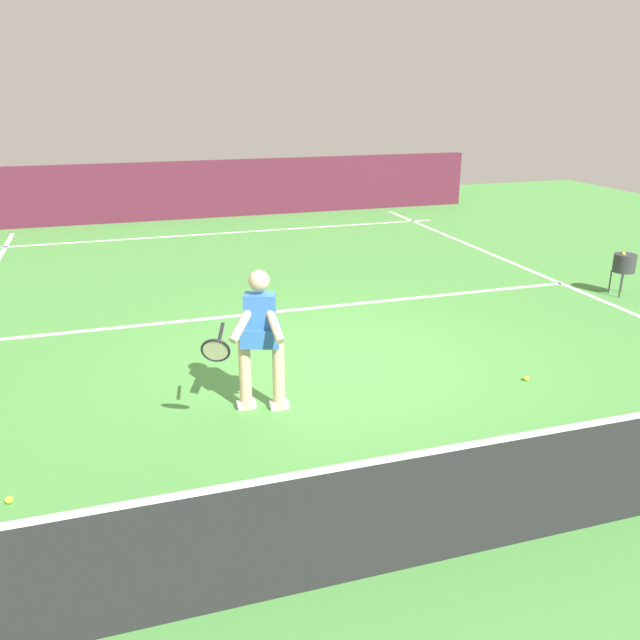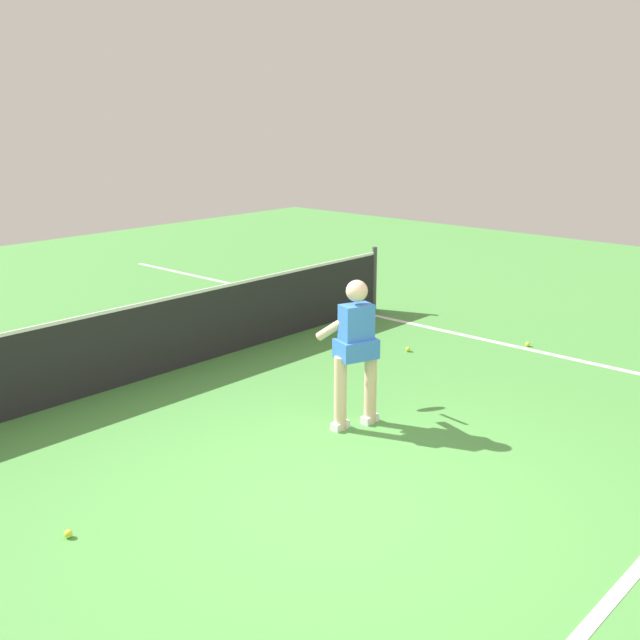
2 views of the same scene
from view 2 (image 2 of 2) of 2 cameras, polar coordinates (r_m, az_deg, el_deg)
The scene contains 8 objects.
ground_plane at distance 6.65m, azimuth 1.93°, elevation -13.25°, with size 28.17×28.17×0.00m, color #4C9342.
service_line_marking at distance 5.71m, azimuth 20.12°, elevation -19.55°, with size 9.78×0.10×0.01m, color white.
sideline_right_marking at distance 10.58m, azimuth 19.26°, elevation -2.99°, with size 0.10×19.67×0.01m, color white.
court_net at distance 9.15m, azimuth -16.44°, elevation -2.41°, with size 10.46×0.08×1.04m.
tennis_player at distance 7.82m, azimuth 2.63°, elevation -2.01°, with size 0.98×0.87×1.55m.
tennis_ball_near at distance 6.44m, azimuth -18.13°, elevation -14.80°, with size 0.07×0.07×0.07m, color #D1E533.
tennis_ball_mid at distance 11.04m, azimuth 15.12°, elevation -1.74°, with size 0.07×0.07×0.07m, color #D1E533.
tennis_ball_far at distance 10.50m, azimuth 6.53°, elevation -2.16°, with size 0.07×0.07×0.07m, color #D1E533.
Camera 2 is at (-4.48, -3.74, 3.19)m, focal length 43.25 mm.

